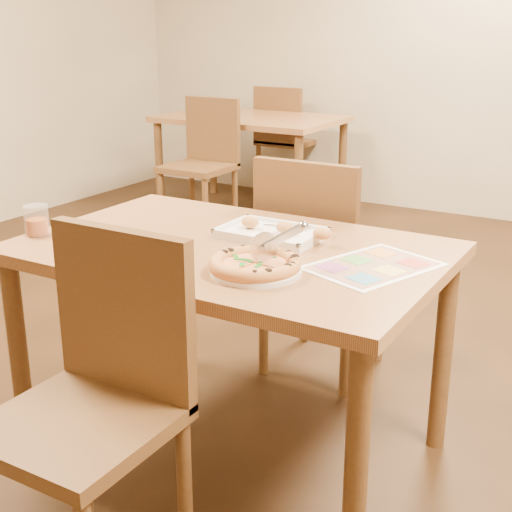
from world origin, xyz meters
The scene contains 13 objects.
room centered at (0.00, 0.00, 1.35)m, with size 7.00×7.00×7.00m.
dining_table centered at (0.00, 0.00, 0.63)m, with size 1.30×0.85×0.72m.
chair_near centered at (0.00, -0.60, 0.57)m, with size 0.42×0.42×0.47m.
chair_far centered at (0.00, 0.60, 0.57)m, with size 0.42×0.42×0.47m.
bg_table centered at (-1.60, 2.80, 0.63)m, with size 1.30×0.85×0.72m.
bg_chair_near centered at (-1.60, 2.20, 0.57)m, with size 0.42×0.42×0.47m.
bg_chair_far centered at (-1.60, 3.30, 0.57)m, with size 0.42×0.42×0.47m.
plate centered at (0.20, -0.18, 0.73)m, with size 0.25×0.25×0.01m, color silver.
pizza centered at (0.20, -0.19, 0.75)m, with size 0.26×0.26×0.04m.
pizza_cutter centered at (0.24, -0.13, 0.81)m, with size 0.10×0.14×0.10m.
appetizer_tray centered at (0.08, 0.14, 0.74)m, with size 0.37×0.22×0.06m.
glass_tumbler centered at (-0.61, -0.22, 0.76)m, with size 0.08×0.08×0.10m.
menu centered at (0.46, 0.03, 0.72)m, with size 0.26×0.36×0.01m, color white.
Camera 1 is at (1.14, -1.78, 1.38)m, focal length 50.00 mm.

